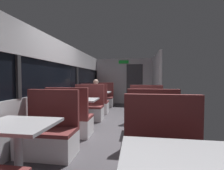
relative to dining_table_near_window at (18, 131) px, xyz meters
The scene contains 19 objects.
ground_plane 2.36m from the dining_table_near_window, 66.82° to the left, with size 3.30×9.20×0.02m, color #423F44.
carriage_window_panel_left 2.21m from the dining_table_near_window, 104.90° to the left, with size 0.09×8.48×2.30m.
carriage_end_bulkhead 6.38m from the dining_table_near_window, 81.37° to the left, with size 2.90×0.11×2.30m.
carriage_aisle_panel_right 5.63m from the dining_table_near_window, 65.26° to the left, with size 0.08×2.40×2.30m, color #B2B2B7.
dining_table_near_window is the anchor object (origin of this frame).
bench_near_window_facing_entry 0.77m from the dining_table_near_window, 90.00° to the left, with size 0.95×0.50×1.10m.
dining_table_mid_window 2.30m from the dining_table_near_window, 90.00° to the left, with size 0.90×0.70×0.74m.
bench_mid_window_facing_end 1.63m from the dining_table_near_window, 90.00° to the left, with size 0.95×0.50×1.10m.
bench_mid_window_facing_entry 3.02m from the dining_table_near_window, 90.00° to the left, with size 0.95×0.50×1.10m.
dining_table_far_window 4.61m from the dining_table_near_window, 90.00° to the left, with size 0.90×0.70×0.74m.
bench_far_window_facing_end 3.92m from the dining_table_near_window, 90.00° to the left, with size 0.95×0.50×1.10m.
bench_far_window_facing_entry 5.32m from the dining_table_near_window, 90.00° to the left, with size 0.95×0.50×1.10m.
bench_front_aisle_facing_entry 1.82m from the dining_table_near_window, ahead, with size 0.95×0.50×1.10m.
dining_table_rear_aisle 2.76m from the dining_table_near_window, 49.60° to the left, with size 0.90×0.70×0.74m.
bench_rear_aisle_facing_end 2.30m from the dining_table_near_window, 38.11° to the left, with size 0.95×0.50×1.10m.
bench_rear_aisle_facing_entry 3.34m from the dining_table_near_window, 57.44° to the left, with size 0.95×0.50×1.10m.
seated_passenger 3.98m from the dining_table_near_window, 90.00° to the left, with size 0.47×0.55×1.26m.
coffee_cup_primary 4.52m from the dining_table_near_window, 89.95° to the left, with size 0.07×0.07×0.09m.
coffee_cup_secondary 2.18m from the dining_table_near_window, 88.73° to the left, with size 0.07×0.07×0.09m.
Camera 1 is at (0.55, -3.84, 1.30)m, focal length 25.19 mm.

